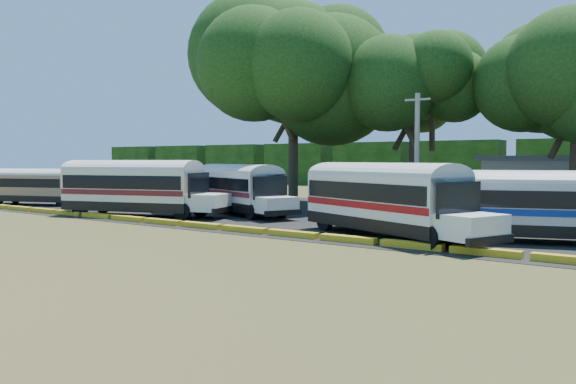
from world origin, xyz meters
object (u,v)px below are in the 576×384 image
Objects in this scene: tree_west at (293,64)px; bus_white_red at (385,195)px; bus_cream_west at (136,185)px; bus_beige at (35,184)px; bus_red at (102,185)px.

bus_white_red is at bearing -42.35° from tree_west.
tree_west reaches higher than bus_cream_west.
bus_white_red is at bearing -20.31° from bus_beige.
bus_cream_west is 1.04× the size of bus_white_red.
tree_west is at bearing 17.27° from bus_beige.
bus_cream_west is (13.98, -1.29, 0.38)m from bus_beige.
bus_beige is 14.05m from bus_cream_west.
bus_white_red is (17.45, 0.46, -0.06)m from bus_cream_west.
bus_beige is at bearing -158.53° from bus_white_red.
bus_cream_west is 0.70× the size of tree_west.
bus_white_red reaches higher than bus_beige.
bus_beige is at bearing -143.93° from tree_west.
bus_red is at bearing 139.81° from bus_cream_west.
bus_beige is 5.85m from bus_red.
tree_west reaches higher than bus_beige.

